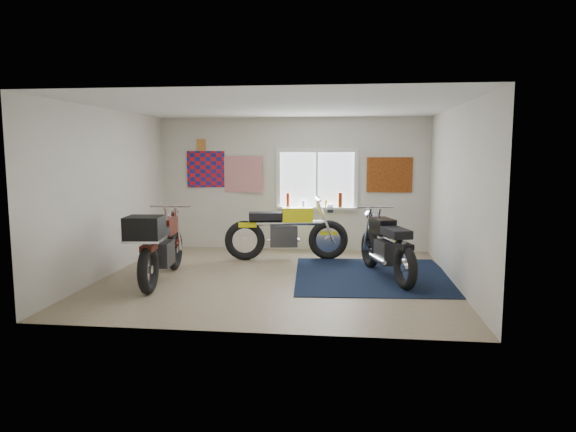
# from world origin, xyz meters

# --- Properties ---
(ground) EXTENTS (5.50, 5.50, 0.00)m
(ground) POSITION_xyz_m (0.00, 0.00, 0.00)
(ground) COLOR #9E896B
(ground) RESTS_ON ground
(room_shell) EXTENTS (5.50, 5.50, 5.50)m
(room_shell) POSITION_xyz_m (0.00, 0.00, 1.64)
(room_shell) COLOR white
(room_shell) RESTS_ON ground
(navy_rug) EXTENTS (2.67, 2.77, 0.01)m
(navy_rug) POSITION_xyz_m (1.55, 0.32, 0.01)
(navy_rug) COLOR black
(navy_rug) RESTS_ON ground
(window_assembly) EXTENTS (1.66, 0.17, 1.26)m
(window_assembly) POSITION_xyz_m (0.50, 2.47, 1.37)
(window_assembly) COLOR white
(window_assembly) RESTS_ON room_shell
(oil_bottles) EXTENTS (1.14, 0.09, 0.30)m
(oil_bottles) POSITION_xyz_m (0.56, 2.40, 1.03)
(oil_bottles) COLOR #973016
(oil_bottles) RESTS_ON window_assembly
(flag_display) EXTENTS (1.60, 0.10, 1.17)m
(flag_display) POSITION_xyz_m (-1.90, 2.48, 2.15)
(flag_display) COLOR red
(flag_display) RESTS_ON room_shell
(triumph_poster) EXTENTS (0.90, 0.03, 0.70)m
(triumph_poster) POSITION_xyz_m (1.95, 2.48, 1.55)
(triumph_poster) COLOR #A54C14
(triumph_poster) RESTS_ON room_shell
(yellow_triumph) EXTENTS (2.30, 0.70, 1.16)m
(yellow_triumph) POSITION_xyz_m (-0.01, 1.45, 0.51)
(yellow_triumph) COLOR black
(yellow_triumph) RESTS_ON ground
(black_chrome_bike) EXTENTS (0.88, 2.10, 1.11)m
(black_chrome_bike) POSITION_xyz_m (1.75, 0.26, 0.48)
(black_chrome_bike) COLOR black
(black_chrome_bike) RESTS_ON navy_rug
(maroon_tourer) EXTENTS (0.74, 2.24, 1.14)m
(maroon_tourer) POSITION_xyz_m (-1.73, -0.51, 0.59)
(maroon_tourer) COLOR black
(maroon_tourer) RESTS_ON ground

